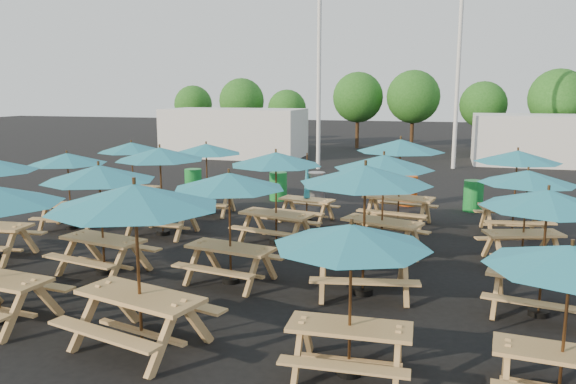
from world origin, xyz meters
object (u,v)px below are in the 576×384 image
(picnic_unit_14, at_px, (384,167))
(picnic_unit_7, at_px, (206,152))
(picnic_unit_6, at_px, (160,158))
(waste_bin_0, at_px, (193,182))
(picnic_unit_9, at_px, (229,186))
(picnic_unit_13, at_px, (365,181))
(picnic_unit_8, at_px, (135,204))
(picnic_unit_12, at_px, (351,243))
(picnic_unit_17, at_px, (547,205))
(picnic_unit_16, at_px, (571,265))
(picnic_unit_11, at_px, (307,193))
(picnic_unit_18, at_px, (527,181))
(picnic_unit_5, at_px, (99,178))
(picnic_unit_10, at_px, (276,163))
(picnic_unit_15, at_px, (400,150))
(picnic_unit_19, at_px, (517,160))
(waste_bin_3, at_px, (408,191))
(waste_bin_2, at_px, (316,186))
(waste_bin_1, at_px, (278,186))
(waste_bin_4, at_px, (473,196))
(picnic_unit_2, at_px, (67,162))

(picnic_unit_14, bearing_deg, picnic_unit_7, 172.53)
(picnic_unit_6, distance_m, waste_bin_0, 5.94)
(picnic_unit_9, relative_size, picnic_unit_13, 0.91)
(picnic_unit_9, xyz_separation_m, picnic_unit_13, (2.68, 0.10, 0.21))
(picnic_unit_8, bearing_deg, picnic_unit_6, 129.93)
(picnic_unit_12, xyz_separation_m, picnic_unit_17, (2.83, 2.94, 0.08))
(picnic_unit_16, bearing_deg, picnic_unit_12, -174.77)
(picnic_unit_6, distance_m, picnic_unit_11, 4.45)
(picnic_unit_18, bearing_deg, picnic_unit_12, -133.99)
(picnic_unit_11, xyz_separation_m, picnic_unit_18, (5.70, -2.68, 1.04))
(picnic_unit_5, xyz_separation_m, picnic_unit_10, (2.82, 3.34, 0.00))
(picnic_unit_15, bearing_deg, picnic_unit_19, 8.77)
(picnic_unit_19, relative_size, waste_bin_3, 2.62)
(picnic_unit_11, bearing_deg, waste_bin_3, 61.78)
(picnic_unit_8, distance_m, picnic_unit_16, 5.85)
(waste_bin_2, bearing_deg, picnic_unit_7, -131.39)
(waste_bin_1, bearing_deg, picnic_unit_6, -106.13)
(picnic_unit_19, distance_m, waste_bin_2, 7.16)
(picnic_unit_13, relative_size, waste_bin_0, 2.90)
(waste_bin_1, xyz_separation_m, waste_bin_2, (1.31, 0.38, 0.00))
(waste_bin_4, bearing_deg, waste_bin_0, -179.87)
(picnic_unit_2, xyz_separation_m, picnic_unit_15, (8.85, 3.01, 0.30))
(picnic_unit_2, xyz_separation_m, picnic_unit_19, (11.96, 2.91, 0.11))
(picnic_unit_5, relative_size, waste_bin_3, 2.77)
(picnic_unit_18, bearing_deg, picnic_unit_16, -110.91)
(picnic_unit_13, bearing_deg, picnic_unit_14, 79.20)
(picnic_unit_7, bearing_deg, picnic_unit_12, -58.68)
(picnic_unit_2, bearing_deg, picnic_unit_13, -30.18)
(picnic_unit_6, distance_m, picnic_unit_12, 8.74)
(picnic_unit_6, distance_m, picnic_unit_19, 9.58)
(picnic_unit_10, distance_m, picnic_unit_15, 4.02)
(picnic_unit_10, xyz_separation_m, picnic_unit_13, (2.68, -3.04, 0.14))
(picnic_unit_9, xyz_separation_m, picnic_unit_12, (2.96, -3.07, -0.12))
(picnic_unit_8, height_order, waste_bin_2, picnic_unit_8)
(picnic_unit_6, height_order, picnic_unit_12, picnic_unit_6)
(picnic_unit_17, bearing_deg, waste_bin_0, 152.09)
(picnic_unit_6, height_order, waste_bin_4, picnic_unit_6)
(picnic_unit_7, distance_m, waste_bin_2, 4.48)
(picnic_unit_19, height_order, waste_bin_2, picnic_unit_19)
(picnic_unit_2, relative_size, picnic_unit_7, 1.09)
(picnic_unit_13, bearing_deg, picnic_unit_19, 50.19)
(waste_bin_3, bearing_deg, waste_bin_4, -10.73)
(picnic_unit_9, relative_size, waste_bin_2, 2.63)
(picnic_unit_8, distance_m, picnic_unit_17, 6.72)
(picnic_unit_16, distance_m, waste_bin_4, 11.76)
(picnic_unit_18, relative_size, picnic_unit_19, 1.03)
(picnic_unit_17, distance_m, picnic_unit_19, 6.02)
(picnic_unit_14, height_order, picnic_unit_19, picnic_unit_14)
(picnic_unit_5, bearing_deg, waste_bin_1, 94.32)
(picnic_unit_9, height_order, picnic_unit_13, picnic_unit_13)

